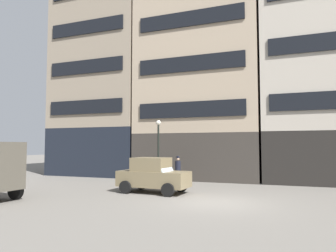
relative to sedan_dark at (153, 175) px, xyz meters
name	(u,v)px	position (x,y,z in m)	size (l,w,h in m)	color
ground_plane	(215,203)	(3.64, -1.67, -0.91)	(120.00, 120.00, 0.00)	slate
building_far_left	(108,76)	(-8.24, 8.83, 7.81)	(8.43, 7.14, 17.37)	black
building_center_left	(202,71)	(0.42, 8.83, 7.52)	(9.59, 7.14, 16.80)	#38332D
building_center_right	(312,77)	(8.46, 8.83, 6.43)	(7.18, 7.14, 14.60)	black
sedan_dark	(153,175)	(0.00, 0.00, 0.00)	(3.80, 2.07, 1.83)	#7A6B4C
pedestrian_officer	(178,169)	(0.02, 4.00, 0.07)	(0.48, 0.48, 1.79)	black
streetlamp_curbside	(158,142)	(-1.18, 3.59, 1.76)	(0.32, 0.32, 4.12)	black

